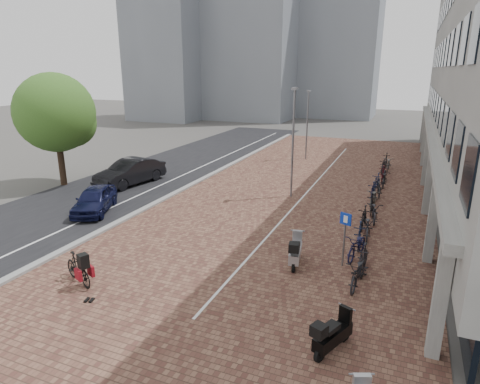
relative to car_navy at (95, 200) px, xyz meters
name	(u,v)px	position (x,y,z in m)	size (l,w,h in m)	color
ground	(181,265)	(7.36, -3.71, -0.67)	(140.00, 140.00, 0.00)	#474442
plaza_brick	(306,190)	(9.36, 8.29, -0.66)	(14.50, 42.00, 0.04)	brown
street_asphalt	(157,173)	(-1.64, 8.29, -0.67)	(8.00, 50.00, 0.03)	black
curb	(205,178)	(2.26, 8.29, -0.60)	(0.35, 42.00, 0.14)	gray
lane_line	(181,176)	(0.36, 8.29, -0.65)	(0.12, 44.00, 0.00)	white
parking_line	(309,190)	(9.56, 8.29, -0.64)	(0.10, 30.00, 0.00)	white
bg_towers	(262,21)	(-6.98, 45.23, 13.29)	(33.00, 23.00, 32.00)	gray
car_navy	(95,200)	(0.00, 0.00, 0.00)	(1.59, 3.95, 1.35)	black
car_dark	(130,172)	(-1.59, 5.19, 0.15)	(1.75, 5.01, 1.65)	black
hero_bike	(78,268)	(4.73, -6.25, -0.10)	(1.88, 1.19, 1.29)	black
shoes	(89,301)	(5.94, -7.13, -0.63)	(0.34, 0.28, 0.08)	black
scooter_front	(296,250)	(11.43, -1.97, -0.06)	(0.55, 1.77, 1.22)	#AFAEB4
scooter_mid	(333,333)	(13.69, -6.54, -0.10)	(0.52, 1.66, 1.14)	black
parking_sign	(345,232)	(13.15, -1.40, 0.76)	(0.43, 0.21, 2.18)	slate
lamp_near	(293,145)	(8.87, 6.53, 2.45)	(0.12, 0.12, 6.25)	gray
lamp_far	(307,126)	(7.12, 17.28, 2.12)	(0.12, 0.12, 5.58)	slate
street_tree	(58,115)	(-5.45, 3.53, 3.85)	(4.89, 4.89, 7.12)	#382619
bike_row	(376,196)	(13.64, 6.94, -0.15)	(1.30, 21.45, 1.05)	black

